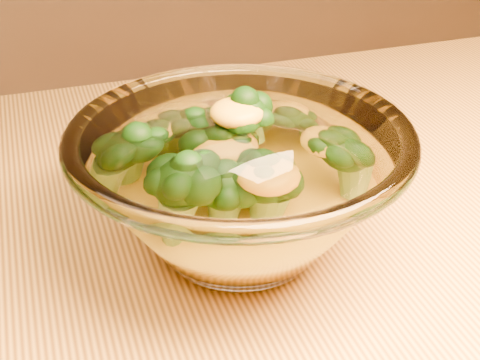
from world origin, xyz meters
name	(u,v)px	position (x,y,z in m)	size (l,w,h in m)	color
glass_bowl	(240,186)	(-0.02, 0.04, 0.81)	(0.25, 0.25, 0.11)	white
cheese_sauce	(240,213)	(-0.02, 0.04, 0.78)	(0.14, 0.14, 0.04)	orange
broccoli_heap	(220,162)	(-0.03, 0.05, 0.82)	(0.19, 0.14, 0.08)	black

